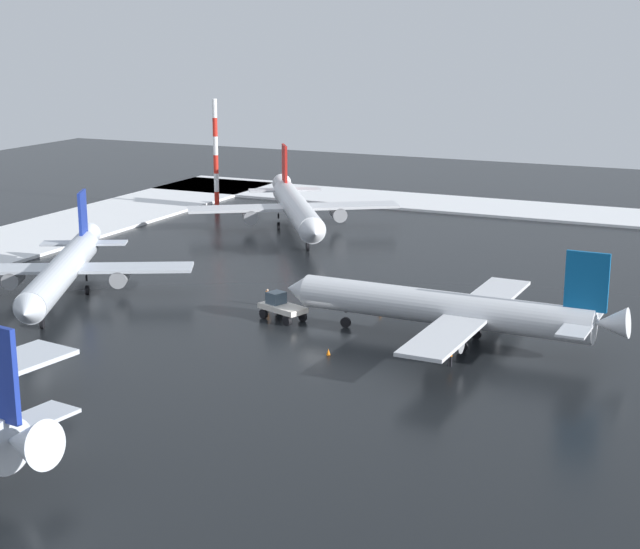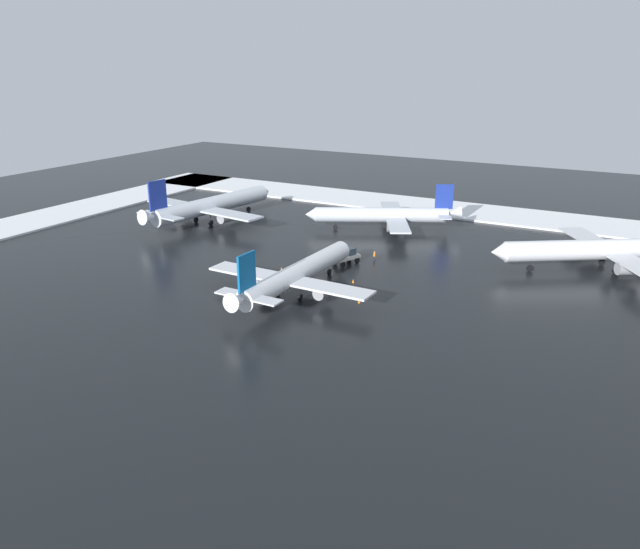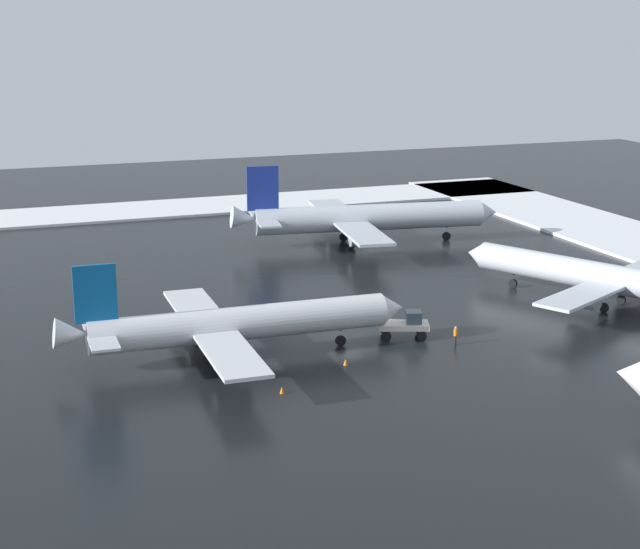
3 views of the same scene
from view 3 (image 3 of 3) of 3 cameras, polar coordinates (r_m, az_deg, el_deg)
ground_plane at (r=90.59m, az=1.83°, el=-3.55°), size 240.00×240.00×0.00m
snow_bank_right at (r=152.83m, az=-7.71°, el=3.89°), size 14.00×116.00×0.37m
airplane_parked_portside at (r=84.08m, az=-5.10°, el=-2.89°), size 25.50×30.80×9.16m
airplane_foreground_jet at (r=126.59m, az=2.55°, el=3.32°), size 29.68×35.60×10.58m
airplane_far_rear at (r=103.26m, az=15.86°, el=-0.09°), size 28.44×24.23×9.11m
pushback_tug at (r=89.90m, az=5.04°, el=-2.89°), size 3.67×5.08×2.50m
ground_crew_by_nose_gear at (r=88.47m, az=7.89°, el=-3.48°), size 0.36×0.36×1.71m
ground_crew_beside_wing at (r=89.71m, az=-7.26°, el=-3.20°), size 0.36×0.36×1.71m
traffic_cone_near_nose at (r=76.81m, az=-2.23°, el=-6.74°), size 0.36×0.36×0.55m
traffic_cone_mid_line at (r=93.94m, az=-1.51°, el=-2.71°), size 0.36×0.36×0.55m
traffic_cone_wingtip_side at (r=82.88m, az=1.49°, el=-5.10°), size 0.36×0.36×0.55m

